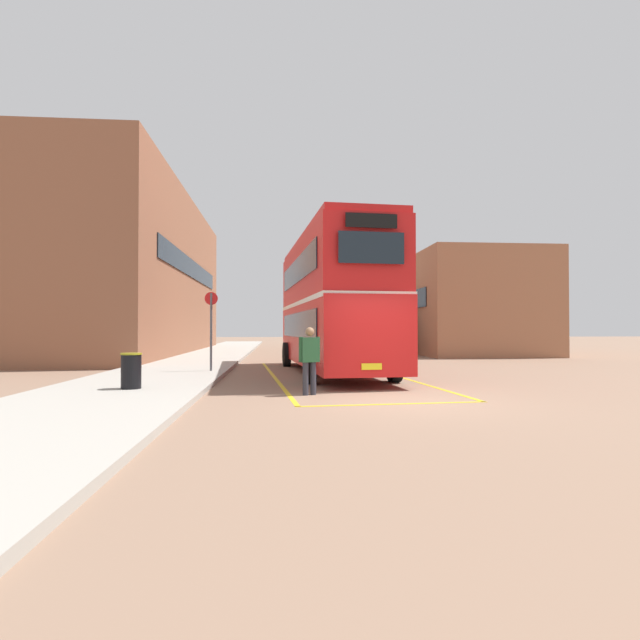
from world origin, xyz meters
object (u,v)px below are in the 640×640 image
Objects in this scene: double_decker_bus at (331,302)px; litter_bin at (131,371)px; single_deck_bus at (359,328)px; bus_stop_sign at (211,323)px; pedestrian_boarding at (309,356)px.

double_decker_bus is 12.75× the size of litter_bin.
double_decker_bus reaches higher than litter_bin.
double_decker_bus is 1.13× the size of single_deck_bus.
double_decker_bus is at bearing -102.55° from single_deck_bus.
bus_stop_sign is (1.23, 4.98, 1.18)m from litter_bin.
litter_bin is (-8.94, -21.34, -1.07)m from single_deck_bus.
pedestrian_boarding is at bearing -5.98° from litter_bin.
litter_bin is at bearing -103.87° from bus_stop_sign.
double_decker_bus is 4.23m from bus_stop_sign.
litter_bin is 5.26m from bus_stop_sign.
single_deck_bus reaches higher than litter_bin.
double_decker_bus is at bearing 78.90° from pedestrian_boarding.
bus_stop_sign is at bearing 76.13° from litter_bin.
pedestrian_boarding is at bearing -101.10° from double_decker_bus.
pedestrian_boarding is at bearing -102.16° from single_deck_bus.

